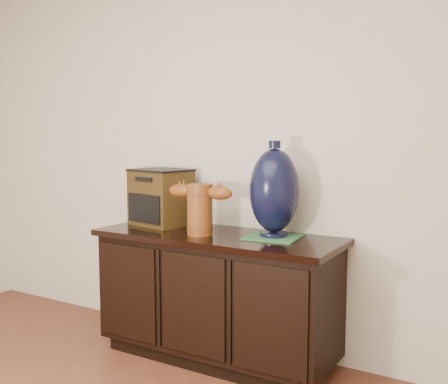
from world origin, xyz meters
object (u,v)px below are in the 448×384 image
Objects in this scene: terracotta_vessel at (200,206)px; spray_can at (197,211)px; sideboard at (217,295)px; tv_radio at (161,197)px; lamp_base at (274,191)px.

spray_can is at bearing 123.70° from terracotta_vessel.
sideboard is 3.62× the size of tv_radio.
sideboard is 0.54m from terracotta_vessel.
terracotta_vessel is at bearing -10.77° from tv_radio.
sideboard is 7.42× the size of spray_can.
lamp_base is at bearing -8.88° from spray_can.
sideboard is 0.73m from tv_radio.
lamp_base reaches higher than tv_radio.
tv_radio is 0.25m from spray_can.
tv_radio is at bearing 169.68° from sideboard.
spray_can is (-0.25, 0.16, 0.47)m from sideboard.
tv_radio reaches higher than sideboard.
sideboard is at bearing -168.03° from lamp_base.
terracotta_vessel is 0.78× the size of lamp_base.
spray_can is at bearing 146.80° from sideboard.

